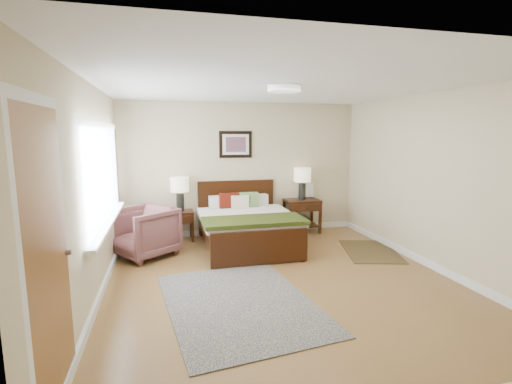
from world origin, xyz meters
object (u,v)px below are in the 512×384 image
bed (246,220)px  nightstand_left (181,218)px  lamp_right (302,178)px  rug_persian (239,302)px  lamp_left (180,188)px  armchair (144,232)px  nightstand_right (302,212)px

bed → nightstand_left: size_ratio=3.52×
lamp_right → rug_persian: bearing=-123.2°
lamp_left → rug_persian: bearing=-79.2°
bed → lamp_right: (1.27, 0.70, 0.60)m
armchair → nightstand_left: bearing=105.6°
bed → lamp_left: (-1.06, 0.70, 0.49)m
nightstand_left → rug_persian: nightstand_left is taller
bed → lamp_right: size_ratio=3.11×
lamp_left → lamp_right: lamp_right is taller
lamp_left → armchair: bearing=-127.2°
nightstand_left → rug_persian: 2.82m
lamp_right → nightstand_right: bearing=-90.0°
nightstand_left → lamp_left: 0.54m
bed → armchair: 1.67m
rug_persian → nightstand_left: bearing=93.6°
bed → rug_persian: (-0.54, -2.06, -0.47)m
lamp_left → bed: bearing=-33.5°
nightstand_right → nightstand_left: bearing=-179.9°
nightstand_left → armchair: armchair is taller
lamp_right → armchair: lamp_right is taller
nightstand_left → rug_persian: (0.52, -2.74, -0.41)m
nightstand_right → armchair: armchair is taller
lamp_right → nightstand_left: bearing=-179.5°
lamp_left → rug_persian: 2.97m
nightstand_left → rug_persian: bearing=-79.2°
nightstand_left → nightstand_right: bearing=0.1°
nightstand_left → lamp_right: size_ratio=0.88×
nightstand_left → lamp_left: lamp_left is taller
armchair → nightstand_right: bearing=68.4°
lamp_right → armchair: (-2.93, -0.79, -0.68)m
nightstand_right → armchair: (-2.93, -0.78, -0.00)m
bed → nightstand_right: bearing=28.4°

